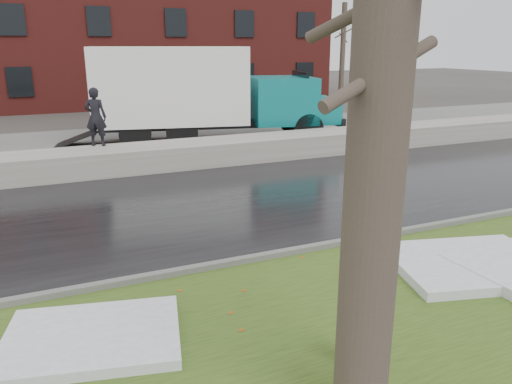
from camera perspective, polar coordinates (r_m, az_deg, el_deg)
name	(u,v)px	position (r m, az deg, el deg)	size (l,w,h in m)	color
ground	(318,278)	(8.46, 7.08, -9.76)	(120.00, 120.00, 0.00)	#47423D
verge	(362,313)	(7.54, 12.05, -13.35)	(60.00, 4.50, 0.04)	#2D4617
road	(224,202)	(12.25, -3.67, -1.19)	(60.00, 7.00, 0.03)	black
parking_lot	(150,143)	(20.22, -12.05, 5.53)	(60.00, 9.00, 0.03)	slate
curb	(290,252)	(9.22, 3.92, -6.90)	(60.00, 0.15, 0.14)	slate
snowbank	(178,155)	(16.04, -8.89, 4.22)	(60.00, 1.60, 0.75)	#A7A199
brick_building	(121,26)	(36.99, -15.17, 17.89)	(26.00, 12.00, 10.00)	maroon
bg_tree_right	(343,51)	(36.44, 9.87, 15.60)	(1.40, 1.62, 6.50)	brown
fire_hydrant	(352,334)	(6.22, 10.86, -15.70)	(0.37, 0.35, 0.75)	gray
tree	(381,81)	(4.40, 14.13, 12.21)	(1.38, 1.61, 6.73)	brown
box_truck	(201,93)	(19.88, -6.31, 11.23)	(11.14, 4.48, 3.68)	black
worker	(96,117)	(16.00, -17.86, 8.18)	(0.64, 0.42, 1.77)	black
snow_patch_near	(470,264)	(9.37, 23.29, -7.58)	(2.60, 2.00, 0.16)	white
snow_patch_far	(92,338)	(6.99, -18.20, -15.54)	(2.20, 1.60, 0.14)	white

